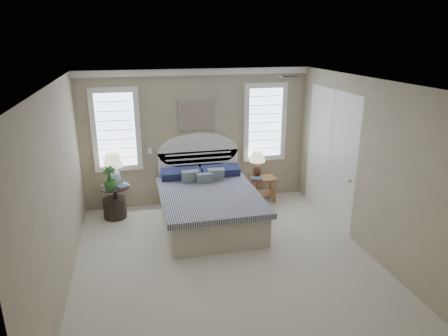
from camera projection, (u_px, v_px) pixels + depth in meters
floor at (227, 263)px, 6.07m from camera, size 4.50×5.00×0.01m
ceiling at (227, 83)px, 5.22m from camera, size 4.50×5.00×0.01m
wall_back at (197, 138)px, 7.95m from camera, size 4.50×0.02×2.70m
wall_left at (58, 194)px, 5.15m from camera, size 0.02×5.00×2.70m
wall_right at (369, 168)px, 6.14m from camera, size 0.02×5.00×2.70m
crown_molding at (196, 72)px, 7.51m from camera, size 4.50×0.08×0.12m
hvac_vent at (290, 77)px, 6.22m from camera, size 0.30×0.20×0.02m
switch_plate at (150, 151)px, 7.79m from camera, size 0.08×0.01×0.12m
window_left at (116, 130)px, 7.51m from camera, size 0.90×0.06×1.60m
window_right at (265, 122)px, 8.16m from camera, size 0.90×0.06×1.60m
painting at (197, 115)px, 7.76m from camera, size 0.74×0.04×0.58m
closet_door at (330, 156)px, 7.29m from camera, size 0.02×1.80×2.40m
bed at (208, 203)px, 7.29m from camera, size 1.72×2.28×1.47m
side_table_left at (116, 199)px, 7.48m from camera, size 0.56×0.56×0.63m
nightstand_right at (263, 184)px, 8.22m from camera, size 0.50×0.40×0.53m
floor_pot at (115, 208)px, 7.54m from camera, size 0.47×0.47×0.38m
lamp_left at (113, 165)px, 7.41m from camera, size 0.42×0.42×0.61m
lamp_right at (257, 161)px, 8.19m from camera, size 0.38×0.38×0.53m
potted_plant at (109, 178)px, 7.17m from camera, size 0.28×0.28×0.44m
books_left at (123, 187)px, 7.29m from camera, size 0.24×0.20×0.06m
books_right at (257, 179)px, 7.98m from camera, size 0.23×0.19×0.06m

